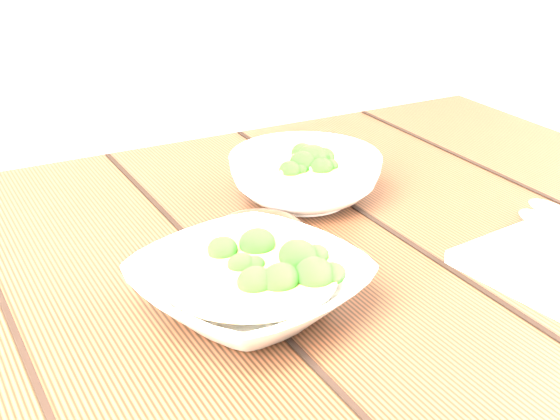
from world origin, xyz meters
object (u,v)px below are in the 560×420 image
table (250,376)px  soup_bowl_back (305,176)px  soup_bowl_front (250,286)px  trivet (260,235)px

table → soup_bowl_back: soup_bowl_back is taller
soup_bowl_front → trivet: (0.07, 0.11, -0.01)m
trivet → table: bearing=-127.4°
soup_bowl_front → soup_bowl_back: bearing=49.0°
table → trivet: trivet is taller
soup_bowl_back → trivet: (-0.10, -0.08, -0.02)m
table → trivet: bearing=52.6°
table → soup_bowl_front: (-0.03, -0.06, 0.15)m
trivet → soup_bowl_back: bearing=38.8°
soup_bowl_front → trivet: 0.13m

